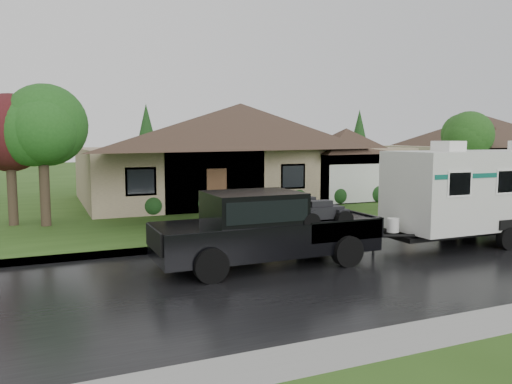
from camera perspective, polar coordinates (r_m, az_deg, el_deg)
ground at (r=16.73m, az=9.74°, el=-6.66°), size 140.00×140.00×0.00m
road at (r=15.14m, az=13.91°, el=-8.09°), size 140.00×8.00×0.01m
curb at (r=18.60m, az=5.95°, el=-5.08°), size 140.00×0.50×0.15m
lawn at (r=30.23m, az=-5.96°, el=-0.77°), size 140.00×26.00×0.15m
house_main at (r=29.70m, az=-1.11°, el=5.94°), size 19.44×10.80×6.90m
house_neighbor at (r=41.93m, az=24.87°, el=5.06°), size 15.12×9.72×6.45m
tree_left_green at (r=21.77m, az=-23.26°, el=6.68°), size 3.42×3.42×5.66m
tree_red at (r=22.51m, az=-26.36°, el=5.75°), size 3.16×3.16×5.24m
tree_right_green at (r=31.96m, az=22.82°, el=5.84°), size 3.18×3.18×5.26m
shrub_row at (r=25.61m, az=2.15°, el=-0.68°), size 13.60×1.00×1.00m
pickup_truck at (r=14.41m, az=0.82°, el=-3.92°), size 6.51×2.47×2.17m
travel_trailer at (r=19.62m, az=25.03°, el=0.38°), size 8.02×2.82×3.60m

